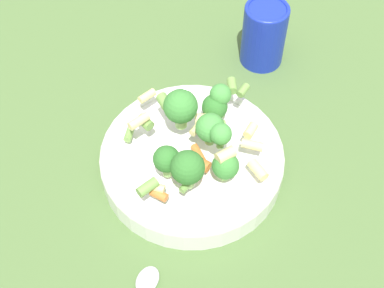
% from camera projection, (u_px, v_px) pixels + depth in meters
% --- Properties ---
extents(ground_plane, '(3.00, 3.00, 0.00)m').
position_uv_depth(ground_plane, '(192.00, 169.00, 0.73)').
color(ground_plane, '#4C6B38').
extents(bowl, '(0.24, 0.24, 0.04)m').
position_uv_depth(bowl, '(192.00, 159.00, 0.71)').
color(bowl, white).
rests_on(bowl, ground_plane).
extents(pasta_salad, '(0.19, 0.19, 0.08)m').
position_uv_depth(pasta_salad, '(198.00, 134.00, 0.66)').
color(pasta_salad, '#8CB766').
rests_on(pasta_salad, bowl).
extents(cup, '(0.07, 0.07, 0.10)m').
position_uv_depth(cup, '(264.00, 34.00, 0.82)').
color(cup, '#192DAD').
rests_on(cup, ground_plane).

